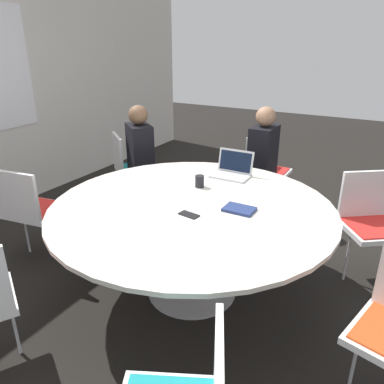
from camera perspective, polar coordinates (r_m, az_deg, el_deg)
The scene contains 12 objects.
ground_plane at distance 3.06m, azimuth 0.00°, elevation -14.74°, with size 16.00×16.00×0.00m, color black.
conference_table at distance 2.72m, azimuth 0.00°, elevation -4.00°, with size 2.03×2.03×0.74m.
chair_0 at distance 4.28m, azimuth 10.82°, elevation 3.96°, with size 0.44×0.42×0.87m.
chair_1 at distance 4.30m, azimuth -9.43°, elevation 4.17°, with size 0.60×0.61×0.87m.
chair_2 at distance 3.46m, azimuth -23.32°, elevation -1.98°, with size 0.48×0.50×0.87m.
chair_6 at distance 3.30m, azimuth 25.55°, elevation -3.51°, with size 0.60×0.60×0.87m.
person_0 at distance 3.98m, azimuth 10.99°, elevation 5.44°, with size 0.36×0.26×1.22m.
person_1 at distance 4.04m, azimuth -7.69°, elevation 5.92°, with size 0.40×0.42×1.22m.
laptop at distance 3.26m, azimuth 6.24°, elevation 3.40°, with size 0.24×0.32×0.21m.
spiral_notebook at distance 2.61m, azimuth 7.21°, elevation -2.63°, with size 0.15×0.21×0.02m.
coffee_cup at distance 2.99m, azimuth 1.17°, elevation 1.64°, with size 0.07×0.07×0.10m.
cell_phone at distance 2.52m, azimuth -0.47°, elevation -3.48°, with size 0.09×0.15×0.01m.
Camera 1 is at (-2.13, -1.20, 1.84)m, focal length 35.00 mm.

